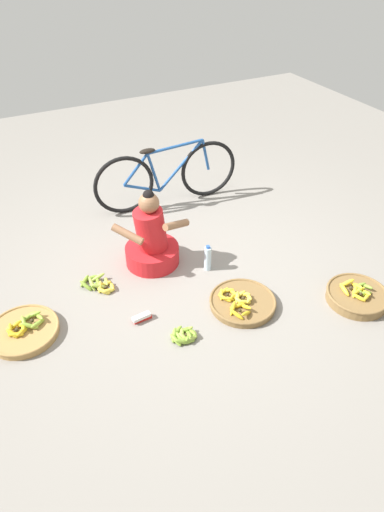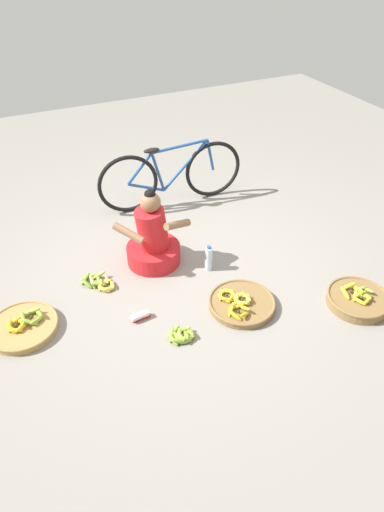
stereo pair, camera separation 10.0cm
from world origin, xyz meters
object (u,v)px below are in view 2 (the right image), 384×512
at_px(bicycle_leaning, 171,176).
at_px(banana_basket_near_vendor, 23,326).
at_px(vendor_woman_front, 153,240).
at_px(packet_carton_stack, 140,316).
at_px(loose_bananas_back_right, 182,335).
at_px(loose_bananas_near_bicycle, 99,282).
at_px(water_bottle, 209,259).
at_px(banana_basket_front_center, 358,299).
at_px(banana_basket_mid_right, 241,303).

distance_m(bicycle_leaning, banana_basket_near_vendor, 2.36).
bearing_deg(vendor_woman_front, packet_carton_stack, -119.56).
height_order(banana_basket_near_vendor, loose_bananas_back_right, banana_basket_near_vendor).
bearing_deg(vendor_woman_front, loose_bananas_near_bicycle, -169.18).
relative_size(bicycle_leaning, loose_bananas_near_bicycle, 5.07).
bearing_deg(banana_basket_near_vendor, packet_carton_stack, -17.58).
bearing_deg(packet_carton_stack, water_bottle, 23.30).
bearing_deg(banana_basket_front_center, banana_basket_near_vendor, 161.12).
distance_m(vendor_woman_front, loose_bananas_near_bicycle, 0.64).
bearing_deg(banana_basket_near_vendor, loose_bananas_back_right, -28.95).
height_order(banana_basket_near_vendor, packet_carton_stack, banana_basket_near_vendor).
height_order(banana_basket_front_center, loose_bananas_near_bicycle, banana_basket_front_center).
distance_m(banana_basket_front_center, banana_basket_near_vendor, 2.85).
relative_size(loose_bananas_near_bicycle, loose_bananas_back_right, 1.41).
distance_m(banana_basket_front_center, loose_bananas_back_right, 1.58).
bearing_deg(bicycle_leaning, water_bottle, -97.59).
bearing_deg(water_bottle, vendor_woman_front, 141.72).
distance_m(vendor_woman_front, water_bottle, 0.56).
xyz_separation_m(vendor_woman_front, bicycle_leaning, (0.60, 0.95, 0.10)).
bearing_deg(banana_basket_front_center, loose_bananas_near_bicycle, 148.52).
xyz_separation_m(vendor_woman_front, banana_basket_mid_right, (0.45, -0.92, -0.21)).
relative_size(banana_basket_front_center, water_bottle, 1.98).
height_order(banana_basket_mid_right, loose_bananas_back_right, banana_basket_mid_right).
bearing_deg(bicycle_leaning, vendor_woman_front, -122.19).
bearing_deg(banana_basket_mid_right, water_bottle, 92.63).
relative_size(banana_basket_near_vendor, water_bottle, 2.10).
height_order(banana_basket_near_vendor, water_bottle, water_bottle).
height_order(banana_basket_front_center, water_bottle, water_bottle).
xyz_separation_m(bicycle_leaning, loose_bananas_near_bicycle, (-1.19, -1.07, -0.33)).
distance_m(banana_basket_near_vendor, water_bottle, 1.74).
relative_size(vendor_woman_front, banana_basket_near_vendor, 1.39).
distance_m(vendor_woman_front, packet_carton_stack, 0.83).
xyz_separation_m(bicycle_leaning, banana_basket_near_vendor, (-1.91, -1.36, -0.32)).
bearing_deg(banana_basket_near_vendor, bicycle_leaning, 35.42).
bearing_deg(water_bottle, packet_carton_stack, -156.70).
distance_m(banana_basket_mid_right, water_bottle, 0.59).
bearing_deg(loose_bananas_near_bicycle, loose_bananas_back_right, -65.21).
bearing_deg(water_bottle, banana_basket_mid_right, -87.37).
height_order(vendor_woman_front, loose_bananas_near_bicycle, vendor_woman_front).
xyz_separation_m(vendor_woman_front, loose_bananas_near_bicycle, (-0.59, -0.11, -0.22)).
bearing_deg(loose_bananas_near_bicycle, packet_carton_stack, -71.30).
height_order(vendor_woman_front, banana_basket_front_center, vendor_woman_front).
bearing_deg(loose_bananas_near_bicycle, bicycle_leaning, 41.90).
xyz_separation_m(loose_bananas_back_right, packet_carton_stack, (-0.23, 0.34, -0.00)).
bearing_deg(bicycle_leaning, banana_basket_mid_right, -94.43).
height_order(banana_basket_front_center, loose_bananas_back_right, banana_basket_front_center).
xyz_separation_m(banana_basket_front_center, loose_bananas_back_right, (-1.55, 0.29, -0.03)).
height_order(vendor_woman_front, water_bottle, vendor_woman_front).
bearing_deg(loose_bananas_back_right, bicycle_leaning, 69.02).
bearing_deg(banana_basket_mid_right, vendor_woman_front, 116.29).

